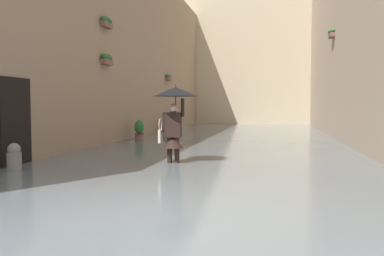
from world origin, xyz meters
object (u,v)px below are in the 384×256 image
(person_wading, at_px, (174,109))
(mooring_bollard, at_px, (14,161))
(potted_plant_mid_right, at_px, (139,131))
(potted_plant_far_right, at_px, (166,128))

(person_wading, relative_size, mooring_bollard, 2.74)
(mooring_bollard, bearing_deg, person_wading, -150.17)
(potted_plant_mid_right, bearing_deg, person_wading, 116.42)
(person_wading, bearing_deg, mooring_bollard, 29.83)
(potted_plant_far_right, relative_size, mooring_bollard, 0.96)
(person_wading, bearing_deg, potted_plant_mid_right, -63.58)
(person_wading, xyz_separation_m, potted_plant_far_right, (3.08, -10.30, -1.05))
(potted_plant_mid_right, distance_m, mooring_bollard, 7.91)
(potted_plant_mid_right, height_order, mooring_bollard, potted_plant_mid_right)
(potted_plant_mid_right, bearing_deg, mooring_bollard, 89.80)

